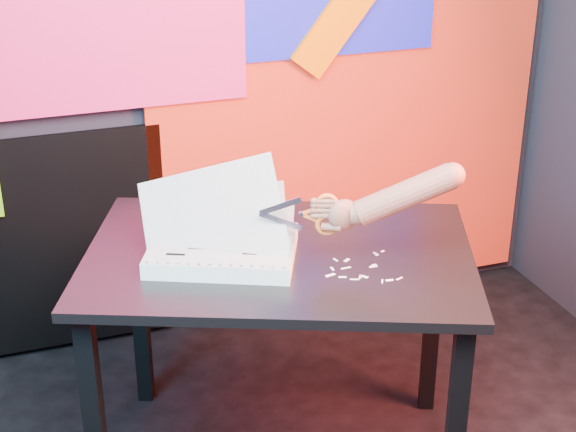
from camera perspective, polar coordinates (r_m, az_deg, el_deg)
name	(u,v)px	position (r m, az deg, el deg)	size (l,w,h in m)	color
room	(341,114)	(1.78, 3.43, 6.61)	(3.01, 3.01, 2.71)	black
backdrop	(201,98)	(3.25, -5.62, 7.59)	(2.88, 0.05, 2.08)	red
work_table	(279,282)	(2.58, -0.57, -4.32)	(1.31, 1.10, 0.75)	black
printout_stack	(222,248)	(2.50, -4.27, -2.11)	(0.49, 0.44, 0.30)	white
scissors	(321,214)	(2.41, 2.17, 0.10)	(0.21, 0.09, 0.13)	silver
hand_forearm	(395,198)	(2.40, 6.92, 1.18)	(0.38, 0.19, 0.20)	#976051
paper_clippings	(360,270)	(2.45, 4.65, -3.49)	(0.22, 0.18, 0.00)	white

